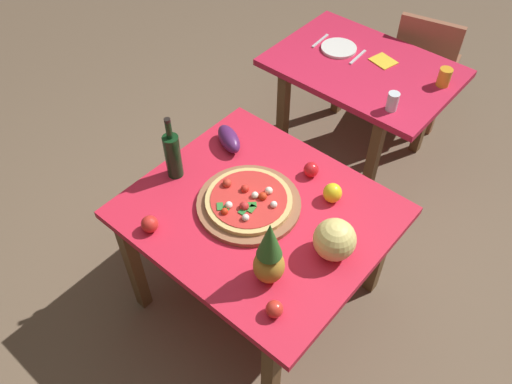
{
  "coord_description": "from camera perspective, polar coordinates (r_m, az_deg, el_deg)",
  "views": [
    {
      "loc": [
        0.96,
        -1.14,
        2.49
      ],
      "look_at": [
        -0.05,
        0.04,
        0.77
      ],
      "focal_mm": 36.18,
      "sensor_mm": 36.0,
      "label": 1
    }
  ],
  "objects": [
    {
      "name": "pizza",
      "position": [
        2.3,
        -0.84,
        -0.89
      ],
      "size": [
        0.39,
        0.39,
        0.06
      ],
      "color": "#D7B76A",
      "rests_on": "pizza_board"
    },
    {
      "name": "tomato_by_bottle",
      "position": [
        2.45,
        6.12,
        2.48
      ],
      "size": [
        0.07,
        0.07,
        0.07
      ],
      "primitive_type": "sphere",
      "color": "red",
      "rests_on": "display_table"
    },
    {
      "name": "dining_chair",
      "position": [
        3.79,
        18.13,
        13.4
      ],
      "size": [
        0.48,
        0.48,
        0.85
      ],
      "rotation": [
        0.0,
        0.0,
        3.36
      ],
      "color": "#925B3D",
      "rests_on": "ground_plane"
    },
    {
      "name": "bell_pepper",
      "position": [
        2.35,
        8.45,
        -0.1
      ],
      "size": [
        0.09,
        0.09,
        0.09
      ],
      "primitive_type": "ellipsoid",
      "color": "yellow",
      "rests_on": "display_table"
    },
    {
      "name": "display_table",
      "position": [
        2.38,
        0.33,
        -3.32
      ],
      "size": [
        1.11,
        0.98,
        0.72
      ],
      "color": "brown",
      "rests_on": "ground_plane"
    },
    {
      "name": "tomato_at_corner",
      "position": [
        2.26,
        -11.67,
        -3.49
      ],
      "size": [
        0.08,
        0.08,
        0.08
      ],
      "primitive_type": "sphere",
      "color": "red",
      "rests_on": "display_table"
    },
    {
      "name": "melon",
      "position": [
        2.13,
        8.68,
        -5.23
      ],
      "size": [
        0.18,
        0.18,
        0.18
      ],
      "primitive_type": "sphere",
      "color": "#E2CF74",
      "rests_on": "display_table"
    },
    {
      "name": "drinking_glass_juice",
      "position": [
        3.16,
        20.11,
        11.85
      ],
      "size": [
        0.07,
        0.07,
        0.1
      ],
      "primitive_type": "cylinder",
      "color": "orange",
      "rests_on": "background_table"
    },
    {
      "name": "dinner_plate",
      "position": [
        3.34,
        9.14,
        15.43
      ],
      "size": [
        0.22,
        0.22,
        0.02
      ],
      "primitive_type": "cylinder",
      "color": "white",
      "rests_on": "background_table"
    },
    {
      "name": "pineapple_left",
      "position": [
        1.98,
        1.47,
        -7.02
      ],
      "size": [
        0.13,
        0.13,
        0.34
      ],
      "color": "#B3822B",
      "rests_on": "display_table"
    },
    {
      "name": "pizza_board",
      "position": [
        2.32,
        -0.8,
        -1.32
      ],
      "size": [
        0.47,
        0.47,
        0.02
      ],
      "primitive_type": "cylinder",
      "color": "#925B3D",
      "rests_on": "display_table"
    },
    {
      "name": "wine_bottle",
      "position": [
        2.41,
        -9.18,
        4.09
      ],
      "size": [
        0.08,
        0.08,
        0.34
      ],
      "color": "black",
      "rests_on": "display_table"
    },
    {
      "name": "ground_plane",
      "position": [
        2.9,
        0.27,
        -11.18
      ],
      "size": [
        10.0,
        10.0,
        0.0
      ],
      "primitive_type": "plane",
      "color": "brown"
    },
    {
      "name": "knife_utensil",
      "position": [
        3.29,
        11.2,
        14.43
      ],
      "size": [
        0.03,
        0.18,
        0.01
      ],
      "primitive_type": "cube",
      "rotation": [
        0.0,
        0.0,
        0.05
      ],
      "color": "silver",
      "rests_on": "background_table"
    },
    {
      "name": "fork_utensil",
      "position": [
        3.41,
        7.12,
        16.26
      ],
      "size": [
        0.03,
        0.18,
        0.01
      ],
      "primitive_type": "cube",
      "rotation": [
        0.0,
        0.0,
        0.07
      ],
      "color": "silver",
      "rests_on": "background_table"
    },
    {
      "name": "eggplant",
      "position": [
        2.58,
        -3.01,
        5.88
      ],
      "size": [
        0.22,
        0.17,
        0.09
      ],
      "primitive_type": "ellipsoid",
      "rotation": [
        0.0,
        0.0,
        2.68
      ],
      "color": "#4E1F57",
      "rests_on": "display_table"
    },
    {
      "name": "drinking_glass_water",
      "position": [
        2.89,
        14.86,
        9.65
      ],
      "size": [
        0.06,
        0.06,
        0.1
      ],
      "primitive_type": "cylinder",
      "color": "silver",
      "rests_on": "background_table"
    },
    {
      "name": "napkin_folded",
      "position": [
        3.29,
        13.89,
        13.88
      ],
      "size": [
        0.16,
        0.15,
        0.01
      ],
      "primitive_type": "cube",
      "rotation": [
        0.0,
        0.0,
        -0.24
      ],
      "color": "yellow",
      "rests_on": "background_table"
    },
    {
      "name": "background_table",
      "position": [
        3.29,
        11.56,
        12.13
      ],
      "size": [
        1.08,
        0.77,
        0.72
      ],
      "color": "brown",
      "rests_on": "ground_plane"
    },
    {
      "name": "tomato_beside_pepper",
      "position": [
        1.99,
        2.05,
        -12.81
      ],
      "size": [
        0.07,
        0.07,
        0.07
      ],
      "primitive_type": "sphere",
      "color": "red",
      "rests_on": "display_table"
    }
  ]
}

